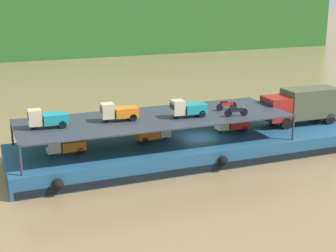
{
  "coord_description": "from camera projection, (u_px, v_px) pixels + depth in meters",
  "views": [
    {
      "loc": [
        -16.14,
        -33.87,
        13.12
      ],
      "look_at": [
        -2.72,
        0.0,
        2.7
      ],
      "focal_mm": 52.33,
      "sensor_mm": 36.0,
      "label": 1
    }
  ],
  "objects": [
    {
      "name": "covered_lorry",
      "position": [
        302.0,
        105.0,
        42.54
      ],
      "size": [
        7.89,
        2.43,
        3.1
      ],
      "color": "maroon",
      "rests_on": "cargo_barge"
    },
    {
      "name": "motorcycle_upper_port",
      "position": [
        236.0,
        111.0,
        37.4
      ],
      "size": [
        1.9,
        0.55,
        0.87
      ],
      "color": "black",
      "rests_on": "cargo_rack"
    },
    {
      "name": "mini_truck_upper_fore",
      "position": [
        188.0,
        108.0,
        37.23
      ],
      "size": [
        2.75,
        1.21,
        1.38
      ],
      "color": "teal",
      "rests_on": "cargo_rack"
    },
    {
      "name": "mini_truck_upper_stern",
      "position": [
        47.0,
        118.0,
        34.35
      ],
      "size": [
        2.77,
        1.26,
        1.38
      ],
      "color": "teal",
      "rests_on": "cargo_rack"
    },
    {
      "name": "ground_plane",
      "position": [
        199.0,
        155.0,
        39.6
      ],
      "size": [
        400.0,
        400.0,
        0.0
      ],
      "primitive_type": "plane",
      "color": "olive"
    },
    {
      "name": "cargo_rack",
      "position": [
        155.0,
        118.0,
        37.31
      ],
      "size": [
        20.72,
        6.88,
        2.0
      ],
      "color": "#2D333D",
      "rests_on": "cargo_barge"
    },
    {
      "name": "mini_truck_lower_stern",
      "position": [
        65.0,
        145.0,
        34.99
      ],
      "size": [
        2.76,
        1.23,
        1.38
      ],
      "color": "orange",
      "rests_on": "cargo_barge"
    },
    {
      "name": "mini_truck_upper_mid",
      "position": [
        119.0,
        112.0,
        36.18
      ],
      "size": [
        2.78,
        1.27,
        1.38
      ],
      "color": "orange",
      "rests_on": "cargo_rack"
    },
    {
      "name": "mini_truck_lower_aft",
      "position": [
        154.0,
        132.0,
        38.09
      ],
      "size": [
        2.79,
        1.29,
        1.38
      ],
      "color": "orange",
      "rests_on": "cargo_barge"
    },
    {
      "name": "motorcycle_upper_centre",
      "position": [
        226.0,
        105.0,
        39.34
      ],
      "size": [
        1.9,
        0.55,
        0.87
      ],
      "color": "black",
      "rests_on": "cargo_rack"
    },
    {
      "name": "mini_truck_lower_mid",
      "position": [
        231.0,
        123.0,
        40.48
      ],
      "size": [
        2.79,
        1.29,
        1.38
      ],
      "color": "red",
      "rests_on": "cargo_barge"
    },
    {
      "name": "cargo_barge",
      "position": [
        199.0,
        146.0,
        39.37
      ],
      "size": [
        29.92,
        8.29,
        1.5
      ],
      "color": "navy",
      "rests_on": "ground"
    }
  ]
}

